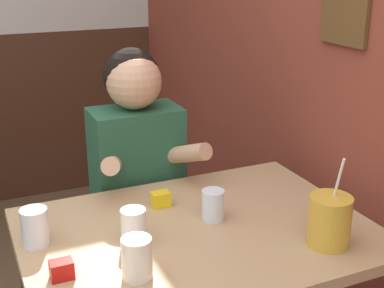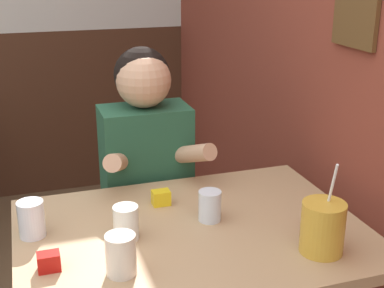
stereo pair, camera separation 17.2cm
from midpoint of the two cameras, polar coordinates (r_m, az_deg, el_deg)
name	(u,v)px [view 2 (the right image)]	position (r m, az deg, el deg)	size (l,w,h in m)	color
brick_wall_right	(267,4)	(2.57, 9.94, 14.53)	(0.08, 4.52, 2.70)	brown
main_table	(192,249)	(1.70, 2.99, -11.23)	(1.06, 0.78, 0.77)	tan
person_seated	(147,194)	(2.15, -2.54, -5.35)	(0.42, 0.41, 1.24)	#235138
cocktail_pitcher	(323,227)	(1.58, 16.86, -8.60)	(0.12, 0.12, 0.27)	gold
glass_near_pitcher	(31,219)	(1.65, -13.91, -7.85)	(0.08, 0.08, 0.11)	silver
glass_center	(126,223)	(1.59, -3.96, -8.46)	(0.08, 0.08, 0.10)	silver
glass_far_side	(121,255)	(1.43, -4.13, -11.78)	(0.08, 0.08, 0.11)	silver
glass_by_brick	(210,206)	(1.70, 4.83, -6.65)	(0.07, 0.07, 0.10)	silver
condiment_ketchup	(49,262)	(1.49, -11.79, -12.29)	(0.06, 0.04, 0.05)	#B7140F
condiment_mustard	(161,198)	(1.81, -0.59, -5.81)	(0.06, 0.04, 0.05)	yellow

